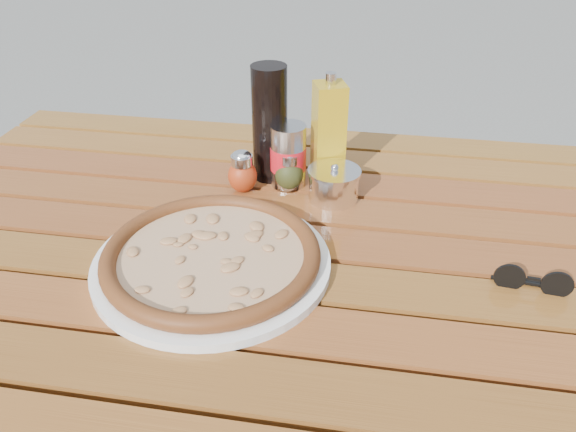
% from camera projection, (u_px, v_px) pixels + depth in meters
% --- Properties ---
extents(table, '(1.40, 0.90, 0.75)m').
position_uv_depth(table, '(286.00, 274.00, 0.96)').
color(table, '#361A0C').
rests_on(table, ground).
extents(plate, '(0.45, 0.45, 0.01)m').
position_uv_depth(plate, '(212.00, 263.00, 0.85)').
color(plate, white).
rests_on(plate, table).
extents(pizza, '(0.39, 0.39, 0.03)m').
position_uv_depth(pizza, '(211.00, 255.00, 0.84)').
color(pizza, beige).
rests_on(pizza, plate).
extents(pepper_shaker, '(0.07, 0.07, 0.08)m').
position_uv_depth(pepper_shaker, '(242.00, 172.00, 1.03)').
color(pepper_shaker, '#BE3C15').
rests_on(pepper_shaker, table).
extents(oregano_shaker, '(0.06, 0.06, 0.08)m').
position_uv_depth(oregano_shaker, '(289.00, 170.00, 1.04)').
color(oregano_shaker, '#3A3F19').
rests_on(oregano_shaker, table).
extents(dark_bottle, '(0.08, 0.08, 0.22)m').
position_uv_depth(dark_bottle, '(270.00, 124.00, 1.04)').
color(dark_bottle, black).
rests_on(dark_bottle, table).
extents(soda_can, '(0.07, 0.07, 0.12)m').
position_uv_depth(soda_can, '(288.00, 156.00, 1.04)').
color(soda_can, silver).
rests_on(soda_can, table).
extents(olive_oil_cruet, '(0.07, 0.07, 0.21)m').
position_uv_depth(olive_oil_cruet, '(329.00, 133.00, 1.04)').
color(olive_oil_cruet, '#AF8912').
rests_on(olive_oil_cruet, table).
extents(parmesan_tin, '(0.12, 0.12, 0.07)m').
position_uv_depth(parmesan_tin, '(334.00, 184.00, 1.01)').
color(parmesan_tin, white).
rests_on(parmesan_tin, table).
extents(sunglasses, '(0.11, 0.03, 0.04)m').
position_uv_depth(sunglasses, '(533.00, 281.00, 0.80)').
color(sunglasses, black).
rests_on(sunglasses, table).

